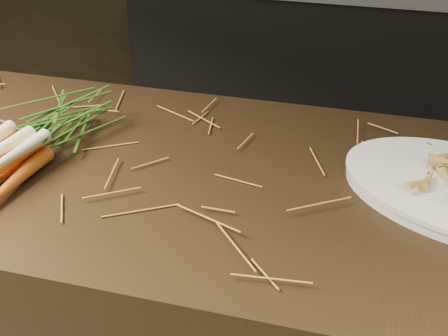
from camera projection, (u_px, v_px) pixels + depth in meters
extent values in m
cube|color=black|center=(109.00, 308.00, 1.41)|extent=(2.40, 0.70, 0.90)
cube|color=black|center=(316.00, 64.00, 2.90)|extent=(1.80, 0.60, 0.80)
cone|color=orange|center=(4.00, 190.00, 1.03)|extent=(0.05, 0.28, 0.04)
cone|color=beige|center=(0.00, 164.00, 1.01)|extent=(0.06, 0.26, 0.04)
ellipsoid|color=#2E6116|center=(62.00, 116.00, 1.21)|extent=(0.20, 0.26, 0.09)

